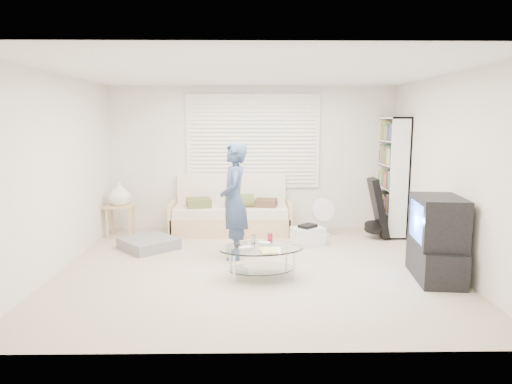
{
  "coord_description": "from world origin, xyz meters",
  "views": [
    {
      "loc": [
        -0.06,
        -5.78,
        1.91
      ],
      "look_at": [
        0.02,
        0.3,
        0.95
      ],
      "focal_mm": 32.0,
      "sensor_mm": 36.0,
      "label": 1
    }
  ],
  "objects_px": {
    "tv_unit": "(437,239)",
    "coffee_table": "(261,253)",
    "bookshelf": "(392,176)",
    "futon_sofa": "(231,214)"
  },
  "relations": [
    {
      "from": "futon_sofa",
      "to": "tv_unit",
      "type": "distance_m",
      "value": 3.49
    },
    {
      "from": "bookshelf",
      "to": "coffee_table",
      "type": "bearing_deg",
      "value": -135.78
    },
    {
      "from": "bookshelf",
      "to": "futon_sofa",
      "type": "bearing_deg",
      "value": 177.82
    },
    {
      "from": "tv_unit",
      "to": "coffee_table",
      "type": "bearing_deg",
      "value": 178.4
    },
    {
      "from": "futon_sofa",
      "to": "tv_unit",
      "type": "bearing_deg",
      "value": -42.33
    },
    {
      "from": "futon_sofa",
      "to": "coffee_table",
      "type": "relative_size",
      "value": 1.8
    },
    {
      "from": "bookshelf",
      "to": "tv_unit",
      "type": "xyz_separation_m",
      "value": [
        -0.13,
        -2.24,
        -0.49
      ]
    },
    {
      "from": "bookshelf",
      "to": "tv_unit",
      "type": "bearing_deg",
      "value": -93.19
    },
    {
      "from": "futon_sofa",
      "to": "tv_unit",
      "type": "relative_size",
      "value": 2.0
    },
    {
      "from": "tv_unit",
      "to": "coffee_table",
      "type": "distance_m",
      "value": 2.13
    }
  ]
}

